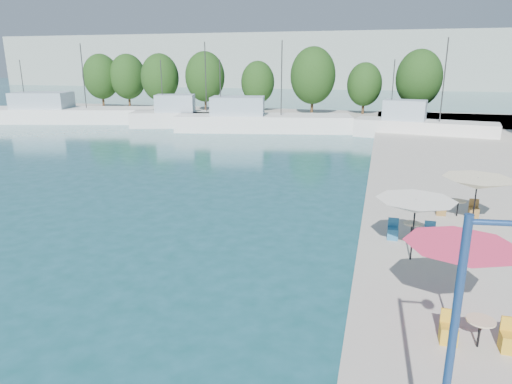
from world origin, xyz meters
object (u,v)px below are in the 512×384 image
(trawler_03, at_px, (259,121))
(street_lamp, at_px, (480,321))
(umbrella_white, at_px, (416,206))
(umbrella_cream, at_px, (477,183))
(trawler_01, at_px, (65,114))
(trawler_02, at_px, (191,118))
(trawler_04, at_px, (421,128))
(umbrella_pink, at_px, (460,254))

(trawler_03, distance_m, street_lamp, 46.52)
(umbrella_white, bearing_deg, umbrella_cream, 57.43)
(umbrella_white, bearing_deg, street_lamp, -89.34)
(trawler_01, distance_m, trawler_03, 26.46)
(trawler_01, relative_size, umbrella_cream, 8.07)
(trawler_02, relative_size, umbrella_white, 5.55)
(trawler_04, xyz_separation_m, umbrella_white, (-2.54, -33.12, 1.55))
(umbrella_cream, bearing_deg, umbrella_pink, -102.44)
(trawler_03, relative_size, umbrella_cream, 6.94)
(trawler_01, xyz_separation_m, umbrella_white, (41.16, -34.97, 1.55))
(trawler_01, bearing_deg, trawler_03, -16.73)
(trawler_03, bearing_deg, trawler_04, -14.20)
(trawler_01, relative_size, street_lamp, 4.65)
(umbrella_pink, height_order, umbrella_white, umbrella_pink)
(umbrella_white, bearing_deg, umbrella_pink, -79.89)
(trawler_02, bearing_deg, street_lamp, -78.33)
(trawler_04, bearing_deg, trawler_02, -175.33)
(trawler_03, distance_m, umbrella_white, 37.01)
(trawler_03, xyz_separation_m, street_lamp, (14.84, -43.98, 3.02))
(trawler_03, xyz_separation_m, umbrella_pink, (15.52, -38.42, 1.73))
(trawler_01, height_order, trawler_04, same)
(street_lamp, bearing_deg, trawler_01, 124.76)
(trawler_02, xyz_separation_m, umbrella_cream, (26.28, -30.84, 1.47))
(street_lamp, bearing_deg, trawler_02, 109.89)
(umbrella_cream, xyz_separation_m, street_lamp, (-2.62, -14.35, 1.54))
(umbrella_cream, height_order, street_lamp, street_lamp)
(trawler_04, distance_m, umbrella_cream, 28.87)
(street_lamp, bearing_deg, umbrella_white, 82.92)
(trawler_03, bearing_deg, umbrella_pink, -79.55)
(trawler_03, xyz_separation_m, umbrella_white, (14.72, -33.92, 1.55))
(trawler_01, distance_m, umbrella_cream, 53.58)
(trawler_02, height_order, umbrella_pink, trawler_02)
(trawler_02, distance_m, umbrella_cream, 40.55)
(trawler_03, bearing_deg, trawler_02, 160.60)
(umbrella_pink, bearing_deg, trawler_04, 87.35)
(trawler_04, distance_m, umbrella_white, 33.25)
(trawler_02, bearing_deg, umbrella_white, -72.13)
(trawler_02, bearing_deg, trawler_04, -20.37)
(umbrella_pink, bearing_deg, trawler_01, 136.75)
(trawler_01, distance_m, umbrella_pink, 57.63)
(trawler_01, bearing_deg, trawler_04, -16.88)
(trawler_01, relative_size, trawler_02, 1.52)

